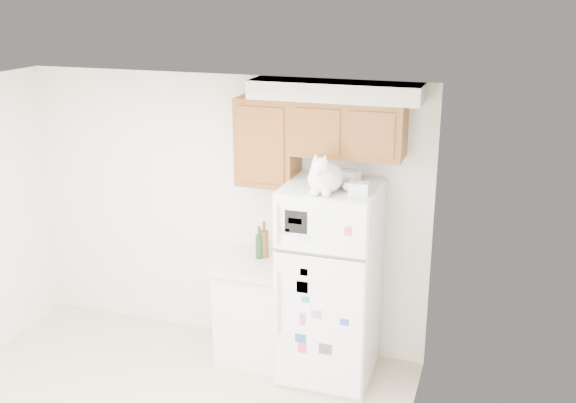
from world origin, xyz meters
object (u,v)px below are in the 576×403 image
at_px(storage_box_front, 359,188).
at_px(bottle_green, 259,242).
at_px(refrigerator, 330,283).
at_px(base_counter, 257,309).
at_px(bottle_amber, 264,239).
at_px(cat, 325,177).
at_px(storage_box_back, 347,176).

relative_size(storage_box_front, bottle_green, 0.51).
bearing_deg(storage_box_front, refrigerator, 145.81).
height_order(base_counter, storage_box_front, storage_box_front).
bearing_deg(base_counter, bottle_amber, 75.62).
distance_m(storage_box_front, bottle_green, 1.20).
relative_size(refrigerator, cat, 3.52).
distance_m(refrigerator, cat, 1.00).
distance_m(storage_box_back, bottle_green, 1.04).
relative_size(refrigerator, storage_box_back, 9.44).
xyz_separation_m(base_counter, bottle_green, (-0.00, 0.10, 0.61)).
bearing_deg(base_counter, refrigerator, -6.09).
relative_size(base_counter, bottle_amber, 2.73).
bearing_deg(bottle_amber, storage_box_back, -4.83).
xyz_separation_m(base_counter, cat, (0.68, -0.27, 1.36)).
height_order(storage_box_back, bottle_amber, storage_box_back).
xyz_separation_m(base_counter, storage_box_front, (0.94, -0.22, 1.28)).
bearing_deg(refrigerator, storage_box_back, 55.18).
xyz_separation_m(refrigerator, storage_box_back, (0.10, 0.14, 0.90)).
bearing_deg(cat, storage_box_back, 73.29).
relative_size(cat, bottle_green, 1.63).
bearing_deg(storage_box_front, bottle_amber, 154.82).
height_order(refrigerator, bottle_amber, refrigerator).
height_order(refrigerator, storage_box_front, storage_box_front).
distance_m(cat, storage_box_back, 0.36).
bearing_deg(bottle_amber, cat, -31.62).
bearing_deg(base_counter, storage_box_back, 4.63).
distance_m(cat, storage_box_front, 0.28).
bearing_deg(storage_box_front, cat, -172.25).
bearing_deg(refrigerator, bottle_green, 166.14).
bearing_deg(storage_box_back, cat, -91.71).
xyz_separation_m(storage_box_front, bottle_amber, (-0.91, 0.35, -0.66)).
relative_size(cat, storage_box_back, 2.69).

